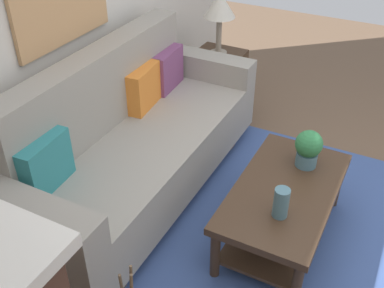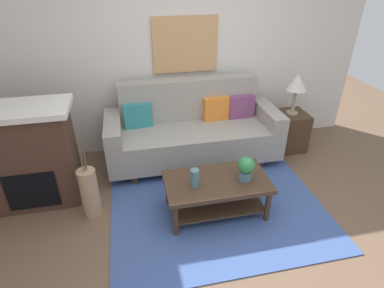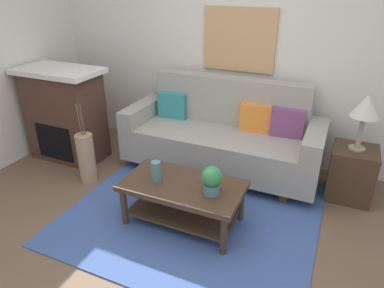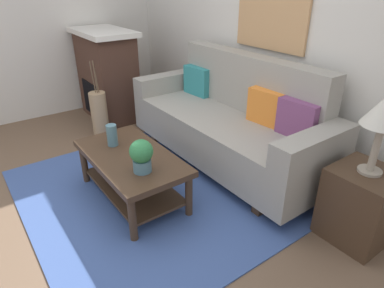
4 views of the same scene
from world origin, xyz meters
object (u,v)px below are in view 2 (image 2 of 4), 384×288
at_px(fireplace, 30,156).
at_px(floor_vase, 90,193).
at_px(throw_pillow_teal, 138,115).
at_px(framed_painting, 185,45).
at_px(throw_pillow_orange, 216,109).
at_px(tabletop_vase, 195,178).
at_px(coffee_table, 217,189).
at_px(couch, 193,131).
at_px(potted_plant_tabletop, 246,168).
at_px(table_lamp, 297,84).
at_px(throw_pillow_plum, 241,106).
at_px(side_table, 289,131).

xyz_separation_m(fireplace, floor_vase, (0.60, -0.39, -0.30)).
bearing_deg(throw_pillow_teal, framed_painting, 25.68).
relative_size(throw_pillow_orange, tabletop_vase, 1.88).
distance_m(throw_pillow_orange, tabletop_vase, 1.42).
bearing_deg(framed_painting, coffee_table, -89.32).
bearing_deg(throw_pillow_orange, throw_pillow_teal, 180.00).
xyz_separation_m(couch, coffee_table, (0.02, -1.12, -0.12)).
height_order(throw_pillow_orange, potted_plant_tabletop, throw_pillow_orange).
distance_m(tabletop_vase, table_lamp, 2.08).
xyz_separation_m(throw_pillow_plum, floor_vase, (-2.02, -0.99, -0.40)).
height_order(coffee_table, framed_painting, framed_painting).
bearing_deg(fireplace, framed_painting, 26.29).
relative_size(coffee_table, framed_painting, 1.27).
xyz_separation_m(throw_pillow_plum, fireplace, (-2.62, -0.60, -0.09)).
bearing_deg(potted_plant_tabletop, throw_pillow_teal, 128.49).
relative_size(floor_vase, framed_painting, 0.66).
height_order(tabletop_vase, side_table, tabletop_vase).
relative_size(throw_pillow_teal, framed_painting, 0.42).
relative_size(throw_pillow_plum, side_table, 0.64).
xyz_separation_m(potted_plant_tabletop, table_lamp, (1.12, 1.16, 0.42)).
distance_m(throw_pillow_plum, floor_vase, 2.28).
xyz_separation_m(potted_plant_tabletop, framed_painting, (-0.31, 1.63, 0.90)).
distance_m(tabletop_vase, potted_plant_tabletop, 0.54).
relative_size(couch, coffee_table, 2.06).
xyz_separation_m(couch, throw_pillow_plum, (0.71, 0.13, 0.25)).
xyz_separation_m(coffee_table, floor_vase, (-1.33, 0.25, -0.03)).
distance_m(throw_pillow_teal, throw_pillow_orange, 1.06).
bearing_deg(table_lamp, couch, -179.96).
distance_m(side_table, framed_painting, 1.92).
xyz_separation_m(couch, throw_pillow_orange, (0.35, 0.13, 0.25)).
relative_size(throw_pillow_teal, fireplace, 0.31).
height_order(throw_pillow_teal, throw_pillow_plum, same).
xyz_separation_m(table_lamp, framed_painting, (-1.43, 0.47, 0.48)).
height_order(throw_pillow_orange, floor_vase, throw_pillow_orange).
height_order(tabletop_vase, floor_vase, tabletop_vase).
bearing_deg(fireplace, potted_plant_tabletop, -17.07).
bearing_deg(throw_pillow_plum, side_table, -9.75).
bearing_deg(couch, fireplace, -165.98).
distance_m(potted_plant_tabletop, table_lamp, 1.67).
relative_size(throw_pillow_teal, table_lamp, 0.63).
xyz_separation_m(throw_pillow_teal, floor_vase, (-0.60, -0.99, -0.40)).
bearing_deg(throw_pillow_plum, throw_pillow_teal, 180.00).
bearing_deg(potted_plant_tabletop, tabletop_vase, 179.99).
bearing_deg(floor_vase, throw_pillow_plum, 26.13).
height_order(couch, framed_painting, framed_painting).
bearing_deg(throw_pillow_orange, coffee_table, -105.13).
height_order(tabletop_vase, potted_plant_tabletop, potted_plant_tabletop).
bearing_deg(fireplace, couch, 14.02).
bearing_deg(couch, tabletop_vase, -101.27).
bearing_deg(tabletop_vase, throw_pillow_plum, 53.79).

